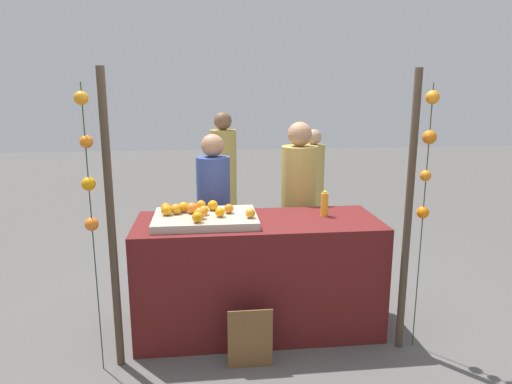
{
  "coord_description": "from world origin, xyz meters",
  "views": [
    {
      "loc": [
        -0.41,
        -3.52,
        1.96
      ],
      "look_at": [
        0.0,
        0.15,
        1.14
      ],
      "focal_mm": 32.05,
      "sensor_mm": 36.0,
      "label": 1
    }
  ],
  "objects_px": {
    "stall_counter": "(258,275)",
    "orange_1": "(220,212)",
    "orange_0": "(167,210)",
    "chalkboard_sign": "(250,339)",
    "vendor_left": "(214,222)",
    "vendor_right": "(298,216)",
    "juice_bottle": "(325,204)"
  },
  "relations": [
    {
      "from": "stall_counter",
      "to": "vendor_left",
      "type": "relative_size",
      "value": 1.25
    },
    {
      "from": "orange_0",
      "to": "vendor_left",
      "type": "distance_m",
      "value": 0.84
    },
    {
      "from": "orange_1",
      "to": "vendor_right",
      "type": "distance_m",
      "value": 1.1
    },
    {
      "from": "vendor_left",
      "to": "vendor_right",
      "type": "xyz_separation_m",
      "value": [
        0.81,
        -0.04,
        0.05
      ]
    },
    {
      "from": "stall_counter",
      "to": "vendor_right",
      "type": "height_order",
      "value": "vendor_right"
    },
    {
      "from": "orange_0",
      "to": "vendor_right",
      "type": "relative_size",
      "value": 0.05
    },
    {
      "from": "juice_bottle",
      "to": "chalkboard_sign",
      "type": "distance_m",
      "value": 1.24
    },
    {
      "from": "chalkboard_sign",
      "to": "orange_1",
      "type": "bearing_deg",
      "value": 111.21
    },
    {
      "from": "orange_0",
      "to": "orange_1",
      "type": "relative_size",
      "value": 1.12
    },
    {
      "from": "orange_1",
      "to": "chalkboard_sign",
      "type": "distance_m",
      "value": 0.97
    },
    {
      "from": "chalkboard_sign",
      "to": "vendor_right",
      "type": "height_order",
      "value": "vendor_right"
    },
    {
      "from": "stall_counter",
      "to": "orange_1",
      "type": "distance_m",
      "value": 0.65
    },
    {
      "from": "stall_counter",
      "to": "chalkboard_sign",
      "type": "bearing_deg",
      "value": -102.29
    },
    {
      "from": "stall_counter",
      "to": "juice_bottle",
      "type": "xyz_separation_m",
      "value": [
        0.56,
        0.07,
        0.57
      ]
    },
    {
      "from": "stall_counter",
      "to": "orange_1",
      "type": "xyz_separation_m",
      "value": [
        -0.31,
        -0.08,
        0.57
      ]
    },
    {
      "from": "juice_bottle",
      "to": "stall_counter",
      "type": "bearing_deg",
      "value": -173.14
    },
    {
      "from": "juice_bottle",
      "to": "vendor_left",
      "type": "distance_m",
      "value": 1.14
    },
    {
      "from": "orange_1",
      "to": "chalkboard_sign",
      "type": "xyz_separation_m",
      "value": [
        0.19,
        -0.48,
        -0.82
      ]
    },
    {
      "from": "stall_counter",
      "to": "juice_bottle",
      "type": "height_order",
      "value": "juice_bottle"
    },
    {
      "from": "stall_counter",
      "to": "chalkboard_sign",
      "type": "distance_m",
      "value": 0.63
    },
    {
      "from": "orange_1",
      "to": "vendor_left",
      "type": "height_order",
      "value": "vendor_left"
    },
    {
      "from": "orange_0",
      "to": "vendor_right",
      "type": "xyz_separation_m",
      "value": [
        1.19,
        0.64,
        -0.26
      ]
    },
    {
      "from": "vendor_left",
      "to": "orange_0",
      "type": "bearing_deg",
      "value": -119.14
    },
    {
      "from": "vendor_left",
      "to": "vendor_right",
      "type": "bearing_deg",
      "value": -3.02
    },
    {
      "from": "orange_1",
      "to": "vendor_left",
      "type": "bearing_deg",
      "value": 92.46
    },
    {
      "from": "orange_0",
      "to": "orange_1",
      "type": "bearing_deg",
      "value": -12.67
    },
    {
      "from": "stall_counter",
      "to": "orange_1",
      "type": "height_order",
      "value": "orange_1"
    },
    {
      "from": "chalkboard_sign",
      "to": "vendor_right",
      "type": "xyz_separation_m",
      "value": [
        0.59,
        1.22,
        0.57
      ]
    },
    {
      "from": "chalkboard_sign",
      "to": "stall_counter",
      "type": "bearing_deg",
      "value": 77.71
    },
    {
      "from": "juice_bottle",
      "to": "vendor_left",
      "type": "relative_size",
      "value": 0.13
    },
    {
      "from": "orange_1",
      "to": "vendor_left",
      "type": "relative_size",
      "value": 0.05
    },
    {
      "from": "vendor_left",
      "to": "vendor_right",
      "type": "height_order",
      "value": "vendor_right"
    }
  ]
}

